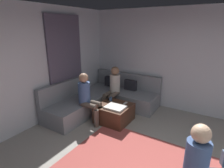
{
  "coord_description": "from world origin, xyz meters",
  "views": [
    {
      "loc": [
        0.66,
        -2.04,
        2.22
      ],
      "look_at": [
        -1.63,
        1.63,
        0.85
      ],
      "focal_mm": 29.32,
      "sensor_mm": 36.0,
      "label": 1
    }
  ],
  "objects": [
    {
      "name": "curtain_panel",
      "position": [
        -2.84,
        1.3,
        1.25
      ],
      "size": [
        0.06,
        1.1,
        2.5
      ],
      "primitive_type": "cube",
      "color": "#595166",
      "rests_on": "ground_plane"
    },
    {
      "name": "ottoman",
      "position": [
        -1.42,
        1.39,
        0.21
      ],
      "size": [
        0.76,
        0.76,
        0.42
      ],
      "primitive_type": "cube",
      "color": "#4C2D1E",
      "rests_on": "ground_plane"
    },
    {
      "name": "game_remote",
      "position": [
        -1.24,
        1.61,
        0.43
      ],
      "size": [
        0.05,
        0.15,
        0.02
      ],
      "primitive_type": "cube",
      "color": "white",
      "rests_on": "ottoman"
    },
    {
      "name": "wall_back",
      "position": [
        0.0,
        2.94,
        1.35
      ],
      "size": [
        6.0,
        0.12,
        2.7
      ],
      "primitive_type": "cube",
      "color": "silver",
      "rests_on": "ground_plane"
    },
    {
      "name": "wall_left",
      "position": [
        -2.94,
        0.0,
        1.35
      ],
      "size": [
        0.12,
        6.0,
        2.7
      ],
      "primitive_type": "cube",
      "color": "silver",
      "rests_on": "ground_plane"
    },
    {
      "name": "person_on_armchair",
      "position": [
        0.65,
        0.05,
        0.64
      ],
      "size": [
        0.6,
        0.46,
        1.18
      ],
      "rotation": [
        0.0,
        0.0,
        5.18
      ],
      "color": "#2D3347",
      "rests_on": "ground_plane"
    },
    {
      "name": "person_on_couch_side",
      "position": [
        -1.93,
        1.04,
        0.66
      ],
      "size": [
        0.6,
        0.3,
        1.2
      ],
      "rotation": [
        0.0,
        0.0,
        -1.57
      ],
      "color": "brown",
      "rests_on": "ground_plane"
    },
    {
      "name": "sectional_couch",
      "position": [
        -2.08,
        1.88,
        0.28
      ],
      "size": [
        2.1,
        2.55,
        0.87
      ],
      "color": "gray",
      "rests_on": "ground_plane"
    },
    {
      "name": "coffee_mug",
      "position": [
        -1.64,
        1.57,
        0.47
      ],
      "size": [
        0.08,
        0.08,
        0.1
      ],
      "primitive_type": "cylinder",
      "color": "#334C72",
      "rests_on": "ottoman"
    },
    {
      "name": "person_on_couch_back",
      "position": [
        -1.78,
        1.93,
        0.66
      ],
      "size": [
        0.3,
        0.6,
        1.2
      ],
      "rotation": [
        0.0,
        0.0,
        3.14
      ],
      "color": "brown",
      "rests_on": "ground_plane"
    },
    {
      "name": "folded_blanket",
      "position": [
        -1.32,
        1.27,
        0.44
      ],
      "size": [
        0.44,
        0.36,
        0.04
      ],
      "primitive_type": "cube",
      "color": "white",
      "rests_on": "ottoman"
    }
  ]
}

